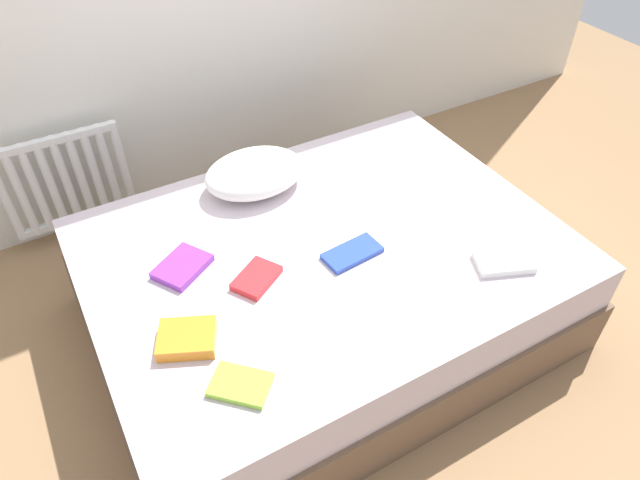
{
  "coord_description": "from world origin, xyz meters",
  "views": [
    {
      "loc": [
        -0.9,
        -1.54,
        2.13
      ],
      "look_at": [
        0.0,
        0.05,
        0.48
      ],
      "focal_mm": 32.18,
      "sensor_mm": 36.0,
      "label": 1
    }
  ],
  "objects": [
    {
      "name": "textbook_lime",
      "position": [
        -0.6,
        -0.47,
        0.51
      ],
      "size": [
        0.23,
        0.23,
        0.02
      ],
      "primitive_type": "cube",
      "rotation": [
        0.0,
        0.0,
        -0.77
      ],
      "color": "#8CC638",
      "rests_on": "bed"
    },
    {
      "name": "bed",
      "position": [
        0.0,
        0.0,
        0.25
      ],
      "size": [
        2.0,
        1.5,
        0.5
      ],
      "color": "brown",
      "rests_on": "ground"
    },
    {
      "name": "textbook_orange",
      "position": [
        -0.69,
        -0.21,
        0.53
      ],
      "size": [
        0.25,
        0.23,
        0.05
      ],
      "primitive_type": "cube",
      "rotation": [
        0.0,
        0.0,
        -0.43
      ],
      "color": "orange",
      "rests_on": "bed"
    },
    {
      "name": "textbook_blue",
      "position": [
        0.06,
        -0.12,
        0.51
      ],
      "size": [
        0.25,
        0.14,
        0.02
      ],
      "primitive_type": "cube",
      "rotation": [
        0.0,
        0.0,
        0.09
      ],
      "color": "#2847B7",
      "rests_on": "bed"
    },
    {
      "name": "ground_plane",
      "position": [
        0.0,
        0.0,
        0.0
      ],
      "size": [
        8.0,
        8.0,
        0.0
      ],
      "primitive_type": "plane",
      "color": "#93704C"
    },
    {
      "name": "textbook_white",
      "position": [
        0.56,
        -0.47,
        0.52
      ],
      "size": [
        0.26,
        0.21,
        0.03
      ],
      "primitive_type": "cube",
      "rotation": [
        0.0,
        0.0,
        -0.39
      ],
      "color": "white",
      "rests_on": "bed"
    },
    {
      "name": "radiator",
      "position": [
        -0.86,
        1.2,
        0.37
      ],
      "size": [
        0.63,
        0.04,
        0.53
      ],
      "color": "white",
      "rests_on": "ground"
    },
    {
      "name": "textbook_red",
      "position": [
        -0.35,
        -0.05,
        0.52
      ],
      "size": [
        0.23,
        0.21,
        0.03
      ],
      "primitive_type": "cube",
      "rotation": [
        0.0,
        0.0,
        0.55
      ],
      "color": "red",
      "rests_on": "bed"
    },
    {
      "name": "pillow",
      "position": [
        -0.09,
        0.51,
        0.58
      ],
      "size": [
        0.47,
        0.36,
        0.16
      ],
      "primitive_type": "ellipsoid",
      "color": "white",
      "rests_on": "bed"
    },
    {
      "name": "textbook_purple",
      "position": [
        -0.58,
        0.15,
        0.52
      ],
      "size": [
        0.26,
        0.25,
        0.03
      ],
      "primitive_type": "cube",
      "rotation": [
        0.0,
        0.0,
        0.55
      ],
      "color": "purple",
      "rests_on": "bed"
    }
  ]
}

